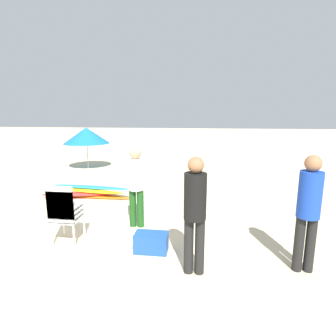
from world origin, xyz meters
TOP-DOWN VIEW (x-y plane):
  - ground at (0.00, 0.00)m, footprint 80.00×80.00m
  - stacked_plastic_chairs at (-0.17, 0.24)m, footprint 0.48×0.48m
  - surfboard_pile at (-0.95, 2.92)m, footprint 2.59×0.75m
  - lifeguard_near_left at (0.92, 1.16)m, footprint 0.32×0.32m
  - lifeguard_near_center at (2.17, -0.38)m, footprint 0.32×0.32m
  - lifeguard_near_right at (3.78, -0.12)m, footprint 0.32×0.32m
  - beach_umbrella_left at (-2.65, 6.87)m, footprint 1.92×1.92m
  - cooler_box at (1.42, 0.16)m, footprint 0.56×0.33m

SIDE VIEW (x-z plane):
  - ground at x=0.00m, z-range 0.00..0.00m
  - surfboard_pile at x=-0.95m, z-range 0.00..0.32m
  - cooler_box at x=1.42m, z-range 0.00..0.33m
  - stacked_plastic_chairs at x=-0.17m, z-range 0.10..1.21m
  - lifeguard_near_left at x=0.92m, z-range 0.12..1.77m
  - lifeguard_near_center at x=2.17m, z-range 0.14..1.88m
  - lifeguard_near_right at x=3.78m, z-range 0.14..1.90m
  - beach_umbrella_left at x=-2.65m, z-range 0.54..2.29m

